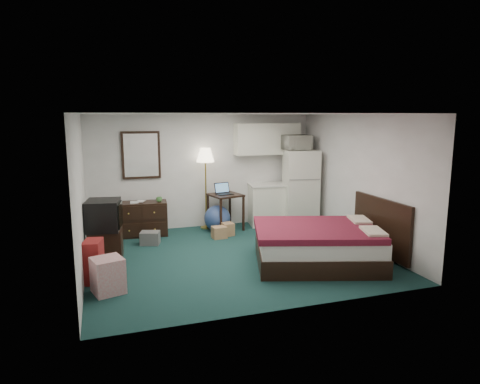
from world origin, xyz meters
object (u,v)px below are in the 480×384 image
object	(u,v)px
desk	(226,212)
kitchen_counter	(268,205)
tv_stand	(106,245)
fridge	(301,188)
dresser	(142,219)
bed	(317,245)
floor_lamp	(206,189)
suitcase	(93,261)

from	to	relation	value
desk	kitchen_counter	world-z (taller)	kitchen_counter
tv_stand	fridge	bearing A→B (deg)	20.21
dresser	fridge	world-z (taller)	fridge
desk	bed	distance (m)	2.74
floor_lamp	suitcase	distance (m)	3.50
tv_stand	floor_lamp	bearing A→B (deg)	41.63
tv_stand	dresser	bearing A→B (deg)	67.79
dresser	bed	xyz separation A→B (m)	(2.64, -2.71, -0.03)
floor_lamp	kitchen_counter	world-z (taller)	floor_lamp
desk	bed	xyz separation A→B (m)	(0.85, -2.61, -0.08)
bed	floor_lamp	bearing A→B (deg)	130.30
kitchen_counter	floor_lamp	bearing A→B (deg)	-176.93
fridge	bed	distance (m)	2.60
fridge	suitcase	size ratio (longest dim) A/B	2.69
tv_stand	suitcase	distance (m)	1.00
bed	fridge	bearing A→B (deg)	87.82
dresser	suitcase	distance (m)	2.54
bed	tv_stand	world-z (taller)	bed
dresser	suitcase	bearing A→B (deg)	-106.16
dresser	desk	bearing A→B (deg)	2.25
tv_stand	kitchen_counter	bearing A→B (deg)	27.46
desk	tv_stand	distance (m)	2.84
dresser	tv_stand	size ratio (longest dim) A/B	1.75
desk	suitcase	size ratio (longest dim) A/B	1.23
desk	fridge	world-z (taller)	fridge
floor_lamp	bed	distance (m)	3.17
floor_lamp	fridge	size ratio (longest dim) A/B	1.03
suitcase	desk	bearing A→B (deg)	52.13
floor_lamp	desk	distance (m)	0.67
fridge	suitcase	xyz separation A→B (m)	(-4.42, -2.05, -0.54)
dresser	floor_lamp	distance (m)	1.52
kitchen_counter	suitcase	world-z (taller)	kitchen_counter
kitchen_counter	fridge	size ratio (longest dim) A/B	0.53
kitchen_counter	tv_stand	bearing A→B (deg)	-149.88
kitchen_counter	dresser	bearing A→B (deg)	-170.83
floor_lamp	bed	xyz separation A→B (m)	(1.22, -2.87, -0.57)
floor_lamp	bed	bearing A→B (deg)	-67.01
dresser	desk	xyz separation A→B (m)	(1.79, -0.10, 0.04)
floor_lamp	kitchen_counter	bearing A→B (deg)	-5.56
dresser	bed	world-z (taller)	dresser
kitchen_counter	tv_stand	distance (m)	3.85
dresser	kitchen_counter	size ratio (longest dim) A/B	1.14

